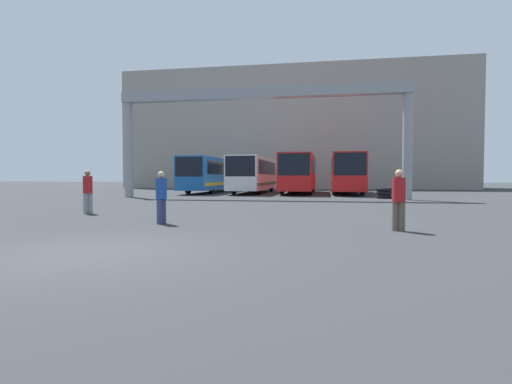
% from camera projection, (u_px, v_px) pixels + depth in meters
% --- Properties ---
extents(ground_plane, '(200.00, 200.00, 0.00)m').
position_uv_depth(ground_plane, '(87.00, 253.00, 7.48)').
color(ground_plane, '#2D3033').
extents(building_backdrop, '(42.54, 12.00, 14.78)m').
position_uv_depth(building_backdrop, '(293.00, 132.00, 52.91)').
color(building_backdrop, gray).
rests_on(building_backdrop, ground).
extents(overhead_gantry, '(19.28, 0.80, 7.31)m').
position_uv_depth(overhead_gantry, '(259.00, 110.00, 26.31)').
color(overhead_gantry, gray).
rests_on(overhead_gantry, ground).
extents(bus_slot_0, '(2.43, 12.36, 3.08)m').
position_uv_depth(bus_slot_0, '(212.00, 173.00, 36.71)').
color(bus_slot_0, '#1959A5').
rests_on(bus_slot_0, ground).
extents(bus_slot_1, '(2.53, 11.89, 3.12)m').
position_uv_depth(bus_slot_1, '(254.00, 173.00, 35.78)').
color(bus_slot_1, silver).
rests_on(bus_slot_1, ground).
extents(bus_slot_2, '(2.59, 10.87, 3.27)m').
position_uv_depth(bus_slot_2, '(299.00, 172.00, 34.56)').
color(bus_slot_2, red).
rests_on(bus_slot_2, ground).
extents(bus_slot_3, '(2.52, 11.31, 3.28)m').
position_uv_depth(bus_slot_3, '(346.00, 172.00, 34.07)').
color(bus_slot_3, red).
rests_on(bus_slot_3, ground).
extents(pedestrian_mid_left, '(0.35, 0.35, 1.69)m').
position_uv_depth(pedestrian_mid_left, '(88.00, 191.00, 15.48)').
color(pedestrian_mid_left, gray).
rests_on(pedestrian_mid_left, ground).
extents(pedestrian_near_right, '(0.34, 0.34, 1.63)m').
position_uv_depth(pedestrian_near_right, '(399.00, 198.00, 10.54)').
color(pedestrian_near_right, brown).
rests_on(pedestrian_near_right, ground).
extents(pedestrian_mid_right, '(0.33, 0.33, 1.60)m').
position_uv_depth(pedestrian_mid_right, '(161.00, 196.00, 12.15)').
color(pedestrian_mid_right, navy).
rests_on(pedestrian_mid_right, ground).
extents(tire_stack, '(1.04, 1.04, 0.72)m').
position_uv_depth(tire_stack, '(384.00, 193.00, 26.46)').
color(tire_stack, black).
rests_on(tire_stack, ground).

